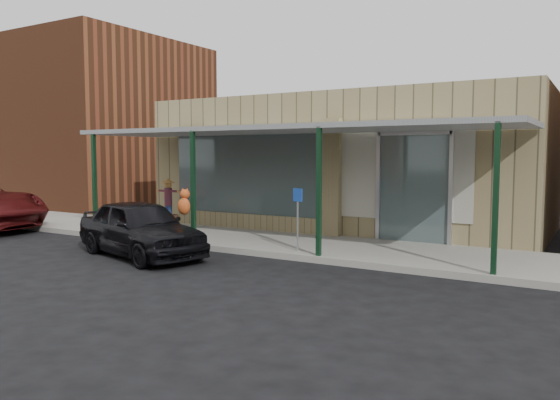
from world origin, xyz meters
The scene contains 9 objects.
ground centered at (0.00, 0.00, 0.00)m, with size 120.00×120.00×0.00m, color black.
sidewalk centered at (0.00, 3.60, 0.07)m, with size 40.00×3.20×0.15m, color gray.
storefront centered at (0.00, 8.16, 2.09)m, with size 12.00×6.25×4.20m.
awning centered at (0.00, 3.56, 3.01)m, with size 12.00×3.00×3.04m.
block_buildings_near centered at (2.01, 9.20, 3.77)m, with size 61.00×8.00×8.00m.
barrel_scarecrow centered at (-4.27, 3.91, 0.67)m, with size 0.93×0.66×1.53m.
barrel_pumpkin centered at (-4.24, 2.83, 0.42)m, with size 0.84×0.84×0.75m.
handicap_sign centered at (1.12, 2.40, 1.10)m, with size 0.29×0.12×1.47m.
parked_sedan centered at (-2.12, 0.61, 0.68)m, with size 4.26×2.65×1.60m.
Camera 1 is at (7.27, -8.62, 2.41)m, focal length 35.00 mm.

